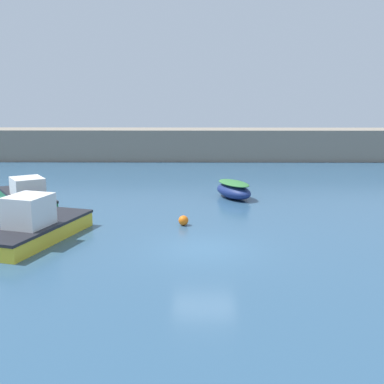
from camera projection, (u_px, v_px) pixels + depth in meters
name	position (u px, v px, depth m)	size (l,w,h in m)	color
ground_plane	(204.00, 252.00, 21.41)	(120.00, 120.00, 0.20)	#2D5170
harbor_breakwater	(200.00, 144.00, 46.69)	(55.22, 3.22, 2.69)	gray
rowboat_with_red_cover	(234.00, 190.00, 30.93)	(2.62, 3.33, 1.01)	navy
cabin_cruiser_white	(34.00, 226.00, 22.37)	(3.85, 6.38, 2.04)	yellow
motorboat_grey_hull	(27.00, 198.00, 28.02)	(4.38, 5.62, 1.77)	#287A4C
mooring_buoy_orange	(183.00, 220.00, 25.00)	(0.47, 0.47, 0.47)	orange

